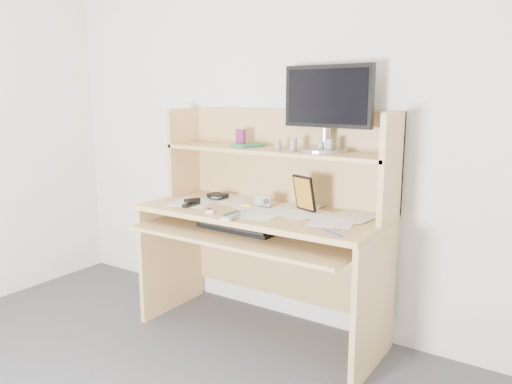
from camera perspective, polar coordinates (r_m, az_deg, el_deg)
The scene contains 19 objects.
back_wall at distance 3.00m, azimuth 3.90°, elevation 8.45°, with size 3.60×0.04×2.50m, color silver.
desk at distance 2.88m, azimuth 1.39°, elevation -2.84°, with size 1.40×0.70×1.30m.
paper_clutter at distance 2.80m, azimuth 0.51°, elevation -2.01°, with size 1.32×0.54×0.01m, color white.
keyboard at distance 2.76m, azimuth -2.04°, elevation -4.05°, with size 0.47×0.18×0.03m.
tv_remote at distance 2.61m, azimuth -2.92°, elevation -2.71°, with size 0.05×0.18×0.02m, color #ADAEA8.
flip_phone at distance 2.75m, azimuth -5.23°, elevation -2.02°, with size 0.04×0.08×0.02m, color silver.
stapler at distance 2.92m, azimuth -7.42°, elevation -1.09°, with size 0.04×0.13×0.04m, color black.
wallet at distance 3.10m, azimuth -4.39°, elevation -0.42°, with size 0.11×0.09×0.03m, color black.
sticky_note_pad at distance 2.92m, azimuth -0.96°, elevation -1.43°, with size 0.07×0.07×0.01m, color #D3DE3A.
digital_camera at distance 2.88m, azimuth 0.93°, elevation -0.95°, with size 0.10×0.04×0.06m, color silver.
game_case at distance 2.74m, azimuth 5.53°, elevation -0.15°, with size 0.14×0.02×0.20m, color black.
blue_pen at distance 2.34m, azimuth 8.83°, elevation -4.64°, with size 0.01×0.01×0.13m, color #1621AB.
card_box at distance 3.02m, azimuth -1.77°, elevation 6.23°, with size 0.07×0.02×0.10m, color maroon.
shelf_book at distance 2.97m, azimuth -0.93°, elevation 5.34°, with size 0.12×0.17×0.02m, color #317A49.
chip_stack_a at distance 2.85m, azimuth 2.52°, elevation 5.41°, with size 0.04×0.04×0.05m, color black.
chip_stack_b at distance 2.78m, azimuth 4.28°, elevation 5.45°, with size 0.04×0.04×0.07m, color white.
chip_stack_c at distance 2.75m, azimuth 7.47°, elevation 5.19°, with size 0.04×0.04×0.06m, color black.
chip_stack_d at distance 2.70m, azimuth 8.37°, elevation 5.26°, with size 0.04×0.04×0.08m, color silver.
monitor at distance 2.76m, azimuth 8.10°, elevation 9.75°, with size 0.54×0.27×0.46m.
Camera 1 is at (1.48, -0.81, 1.39)m, focal length 35.00 mm.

